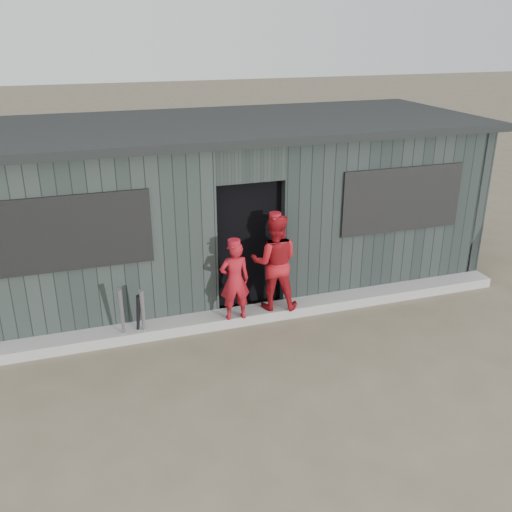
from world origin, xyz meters
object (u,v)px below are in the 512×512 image
object	(u,v)px
bat_mid	(122,316)
bat_right	(138,317)
player_grey_back	(279,263)
player_red_right	(275,262)
dugout	(224,203)
bat_left	(143,315)
player_red_left	(235,281)

from	to	relation	value
bat_mid	bat_right	size ratio (longest dim) A/B	1.24
bat_right	player_grey_back	world-z (taller)	player_grey_back
player_red_right	dugout	world-z (taller)	dugout
player_red_right	dugout	distance (m)	1.76
player_grey_back	dugout	bearing A→B (deg)	-77.27
bat_left	player_grey_back	size ratio (longest dim) A/B	0.72
bat_right	bat_mid	bearing A→B (deg)	-165.01
bat_right	player_red_right	size ratio (longest dim) A/B	0.49
player_red_left	player_red_right	size ratio (longest dim) A/B	0.81
bat_right	player_red_left	xyz separation A→B (m)	(1.34, -0.06, 0.38)
player_grey_back	player_red_left	bearing A→B (deg)	22.36
bat_mid	player_red_right	world-z (taller)	player_red_right
bat_mid	dugout	xyz separation A→B (m)	(1.91, 1.83, 0.85)
dugout	bat_left	bearing A→B (deg)	-132.00
bat_right	player_red_right	xyz separation A→B (m)	(1.98, 0.09, 0.51)
bat_mid	player_grey_back	xyz separation A→B (m)	(2.52, 0.81, 0.12)
player_red_left	player_red_right	bearing A→B (deg)	-164.04
bat_right	dugout	bearing A→B (deg)	46.28
player_grey_back	dugout	size ratio (longest dim) A/B	0.13
bat_right	player_grey_back	size ratio (longest dim) A/B	0.64
bat_left	player_red_right	world-z (taller)	player_red_right
player_red_left	player_grey_back	world-z (taller)	player_red_left
bat_right	player_red_right	world-z (taller)	player_red_right
bat_mid	dugout	distance (m)	2.78
player_red_left	bat_left	bearing A→B (deg)	1.44
player_red_right	bat_right	bearing A→B (deg)	21.79
player_grey_back	dugout	distance (m)	1.40
bat_left	bat_mid	world-z (taller)	bat_mid
bat_right	player_red_right	distance (m)	2.05
bat_right	player_grey_back	distance (m)	2.43
player_red_left	player_red_right	xyz separation A→B (m)	(0.64, 0.16, 0.13)
player_red_right	player_grey_back	distance (m)	0.79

